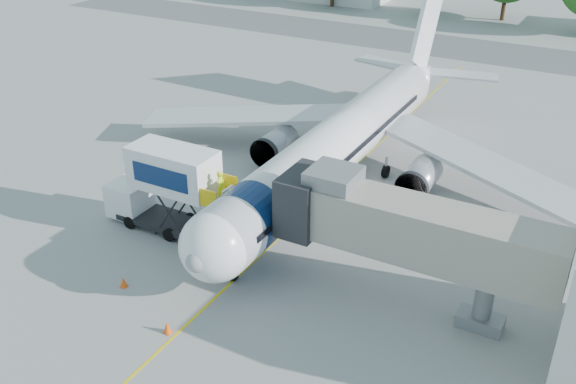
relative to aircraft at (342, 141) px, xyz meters
The scene contains 9 objects.
ground 5.07m from the aircraft, 90.00° to the right, with size 160.00×160.00×0.00m, color #989895.
guidance_line 5.06m from the aircraft, 90.00° to the right, with size 0.15×70.00×0.01m, color yellow.
taxiway_strip 37.99m from the aircraft, 90.00° to the left, with size 120.00×10.00×0.01m, color #59595B.
aircraft is the anchor object (origin of this frame).
jet_bridge 13.77m from the aircraft, 54.30° to the right, with size 13.90×3.20×6.60m.
catering_hiloader 12.77m from the aircraft, 119.39° to the right, with size 8.50×2.44×5.50m.
ground_tug 21.53m from the aircraft, 82.50° to the right, with size 3.79×2.41×1.41m.
safety_cone_a 18.93m from the aircraft, 91.35° to the right, with size 0.40×0.40×0.64m.
safety_cone_b 17.81m from the aircraft, 105.72° to the right, with size 0.38×0.38×0.60m.
Camera 1 is at (16.17, -32.77, 20.34)m, focal length 40.00 mm.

